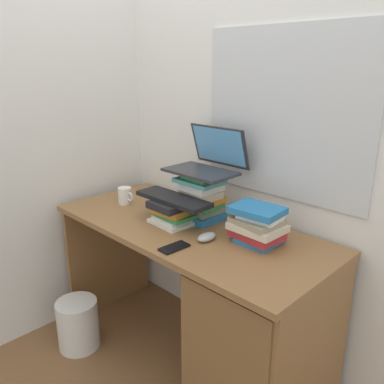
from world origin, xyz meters
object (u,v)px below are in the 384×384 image
at_px(book_stack_keyboard_riser, 172,212).
at_px(book_stack_side, 258,225).
at_px(computer_mouse, 207,237).
at_px(mug, 125,196).
at_px(book_stack_tall, 201,197).
at_px(laptop, 208,161).
at_px(desk, 242,320).
at_px(cell_phone, 174,247).
at_px(keyboard, 173,199).
at_px(wastebasket, 78,324).

relative_size(book_stack_keyboard_riser, book_stack_side, 0.94).
xyz_separation_m(computer_mouse, mug, (-0.68, 0.04, 0.03)).
distance_m(book_stack_tall, laptop, 0.19).
xyz_separation_m(desk, laptop, (-0.40, 0.19, 0.66)).
relative_size(mug, cell_phone, 0.85).
distance_m(desk, book_stack_tall, 0.64).
bearing_deg(laptop, keyboard, -103.07).
bearing_deg(laptop, desk, -25.74).
distance_m(book_stack_tall, keyboard, 0.16).
bearing_deg(desk, cell_phone, -139.73).
relative_size(book_stack_tall, keyboard, 0.59).
xyz_separation_m(mug, wastebasket, (0.00, -0.37, -0.68)).
distance_m(book_stack_keyboard_riser, laptop, 0.32).
bearing_deg(wastebasket, cell_phone, 15.00).
relative_size(book_stack_keyboard_riser, keyboard, 0.53).
xyz_separation_m(computer_mouse, wastebasket, (-0.68, -0.33, -0.65)).
distance_m(desk, cell_phone, 0.47).
bearing_deg(desk, computer_mouse, -168.35).
bearing_deg(mug, computer_mouse, -3.37).
bearing_deg(laptop, mug, -157.82).
bearing_deg(keyboard, cell_phone, -42.62).
distance_m(book_stack_keyboard_riser, wastebasket, 0.88).
distance_m(laptop, mug, 0.57).
relative_size(computer_mouse, mug, 0.90).
xyz_separation_m(book_stack_keyboard_riser, keyboard, (0.01, 0.00, 0.07)).
height_order(book_stack_keyboard_riser, cell_phone, book_stack_keyboard_riser).
height_order(keyboard, computer_mouse, keyboard).
bearing_deg(book_stack_side, book_stack_tall, 175.43).
bearing_deg(mug, laptop, 22.18).
relative_size(keyboard, wastebasket, 1.47).
relative_size(computer_mouse, cell_phone, 0.76).
height_order(computer_mouse, cell_phone, computer_mouse).
bearing_deg(cell_phone, laptop, 115.55).
height_order(desk, computer_mouse, computer_mouse).
relative_size(book_stack_tall, mug, 2.17).
relative_size(laptop, mug, 3.10).
distance_m(cell_phone, wastebasket, 0.91).
distance_m(keyboard, cell_phone, 0.31).
bearing_deg(desk, book_stack_keyboard_riser, -178.33).
distance_m(desk, wastebasket, 0.99).
bearing_deg(computer_mouse, book_stack_side, 39.80).
height_order(desk, cell_phone, cell_phone).
bearing_deg(keyboard, computer_mouse, -7.13).
relative_size(desk, computer_mouse, 14.30).
relative_size(book_stack_keyboard_riser, mug, 1.94).
xyz_separation_m(book_stack_keyboard_riser, computer_mouse, (0.26, -0.03, -0.04)).
height_order(book_stack_side, keyboard, book_stack_side).
bearing_deg(book_stack_tall, cell_phone, -64.07).
xyz_separation_m(book_stack_tall, mug, (-0.47, -0.14, -0.07)).
relative_size(desk, mug, 12.92).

